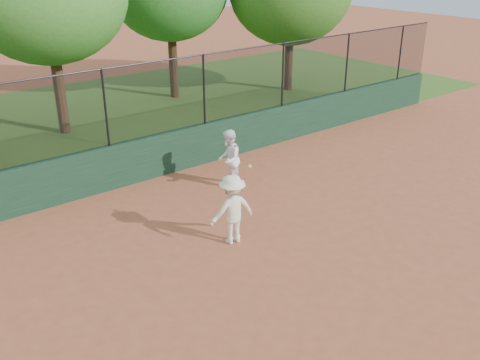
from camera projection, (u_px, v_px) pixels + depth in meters
ground at (278, 284)px, 10.23m from camera, size 80.00×80.00×0.00m
back_wall at (129, 163)px, 14.29m from camera, size 26.00×0.20×1.20m
grass_strip at (51, 128)px, 18.84m from camera, size 36.00×12.00×0.01m
player_second at (229, 159)px, 14.01m from camera, size 0.97×0.97×1.59m
player_main at (232, 209)px, 11.39m from camera, size 1.08×0.71×1.82m
fence_assembly at (122, 104)px, 13.61m from camera, size 26.00×0.06×2.00m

